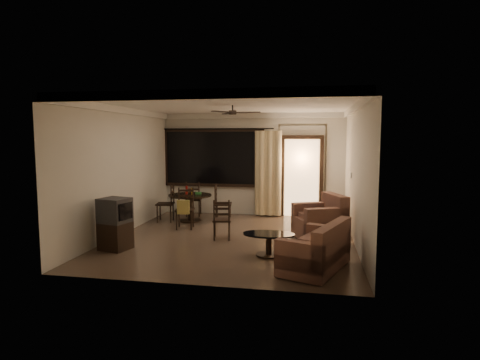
% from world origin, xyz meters
% --- Properties ---
extents(ground, '(5.50, 5.50, 0.00)m').
position_xyz_m(ground, '(0.00, 0.00, 0.00)').
color(ground, '#7F6651').
rests_on(ground, ground).
extents(room_shell, '(5.50, 6.70, 5.50)m').
position_xyz_m(room_shell, '(0.59, 1.77, 1.83)').
color(room_shell, beige).
rests_on(room_shell, ground).
extents(dining_table, '(1.10, 1.10, 0.91)m').
position_xyz_m(dining_table, '(-1.43, 1.57, 0.54)').
color(dining_table, black).
rests_on(dining_table, ground).
extents(dining_chair_west, '(0.48, 0.48, 0.95)m').
position_xyz_m(dining_chair_west, '(-2.04, 1.43, 0.28)').
color(dining_chair_west, black).
rests_on(dining_chair_west, ground).
extents(dining_chair_east, '(0.48, 0.48, 0.95)m').
position_xyz_m(dining_chair_east, '(-0.60, 1.70, 0.28)').
color(dining_chair_east, black).
rests_on(dining_chair_east, ground).
extents(dining_chair_south, '(0.48, 0.53, 0.95)m').
position_xyz_m(dining_chair_south, '(-1.29, 0.72, 0.31)').
color(dining_chair_south, black).
rests_on(dining_chair_south, ground).
extents(dining_chair_north, '(0.48, 0.48, 0.95)m').
position_xyz_m(dining_chair_north, '(-1.56, 2.29, 0.28)').
color(dining_chair_north, black).
rests_on(dining_chair_north, ground).
extents(tv_cabinet, '(0.61, 0.58, 0.99)m').
position_xyz_m(tv_cabinet, '(-2.05, -1.21, 0.50)').
color(tv_cabinet, black).
rests_on(tv_cabinet, ground).
extents(sofa, '(1.22, 1.61, 0.77)m').
position_xyz_m(sofa, '(1.76, -1.74, 0.31)').
color(sofa, '#4E2524').
rests_on(sofa, ground).
extents(armchair, '(1.21, 1.21, 0.92)m').
position_xyz_m(armchair, '(1.85, 0.32, 0.38)').
color(armchair, '#4E2524').
rests_on(armchair, ground).
extents(coffee_table, '(0.94, 0.57, 0.41)m').
position_xyz_m(coffee_table, '(0.89, -1.10, 0.28)').
color(coffee_table, black).
rests_on(coffee_table, ground).
extents(side_chair, '(0.45, 0.45, 0.86)m').
position_xyz_m(side_chair, '(-0.22, -0.08, 0.26)').
color(side_chair, black).
rests_on(side_chair, ground).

